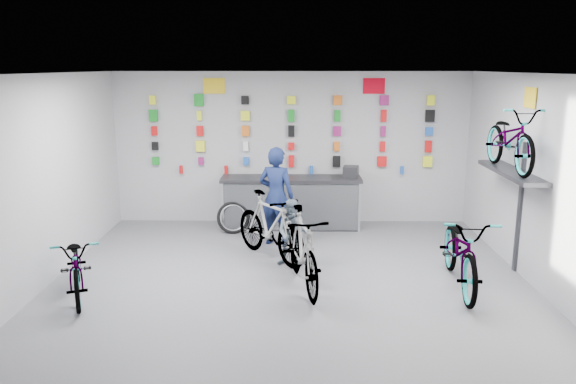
{
  "coord_description": "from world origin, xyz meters",
  "views": [
    {
      "loc": [
        0.07,
        -7.07,
        3.1
      ],
      "look_at": [
        -0.03,
        1.4,
        1.19
      ],
      "focal_mm": 35.0,
      "sensor_mm": 36.0,
      "label": 1
    }
  ],
  "objects_px": {
    "bike_left": "(77,265)",
    "bike_right": "(461,250)",
    "bike_center": "(303,249)",
    "customer": "(293,233)",
    "clerk": "(276,196)",
    "bike_service": "(270,226)",
    "counter": "(291,203)"
  },
  "relations": [
    {
      "from": "bike_center",
      "to": "customer",
      "type": "distance_m",
      "value": 0.9
    },
    {
      "from": "bike_left",
      "to": "bike_service",
      "type": "relative_size",
      "value": 0.92
    },
    {
      "from": "counter",
      "to": "bike_left",
      "type": "height_order",
      "value": "counter"
    },
    {
      "from": "bike_service",
      "to": "bike_right",
      "type": "bearing_deg",
      "value": -60.01
    },
    {
      "from": "counter",
      "to": "customer",
      "type": "distance_m",
      "value": 2.17
    },
    {
      "from": "bike_center",
      "to": "customer",
      "type": "relative_size",
      "value": 1.75
    },
    {
      "from": "counter",
      "to": "bike_left",
      "type": "relative_size",
      "value": 1.6
    },
    {
      "from": "bike_center",
      "to": "bike_right",
      "type": "relative_size",
      "value": 0.9
    },
    {
      "from": "bike_right",
      "to": "clerk",
      "type": "distance_m",
      "value": 3.33
    },
    {
      "from": "bike_service",
      "to": "clerk",
      "type": "xyz_separation_m",
      "value": [
        0.08,
        0.79,
        0.32
      ]
    },
    {
      "from": "bike_left",
      "to": "customer",
      "type": "xyz_separation_m",
      "value": [
        2.94,
        1.24,
        0.09
      ]
    },
    {
      "from": "bike_right",
      "to": "customer",
      "type": "bearing_deg",
      "value": 165.42
    },
    {
      "from": "counter",
      "to": "clerk",
      "type": "height_order",
      "value": "clerk"
    },
    {
      "from": "counter",
      "to": "bike_center",
      "type": "height_order",
      "value": "bike_center"
    },
    {
      "from": "bike_left",
      "to": "clerk",
      "type": "distance_m",
      "value": 3.56
    },
    {
      "from": "bike_left",
      "to": "bike_right",
      "type": "relative_size",
      "value": 0.8
    },
    {
      "from": "counter",
      "to": "bike_service",
      "type": "xyz_separation_m",
      "value": [
        -0.33,
        -1.86,
        0.07
      ]
    },
    {
      "from": "bike_center",
      "to": "bike_right",
      "type": "distance_m",
      "value": 2.24
    },
    {
      "from": "customer",
      "to": "bike_center",
      "type": "bearing_deg",
      "value": -69.68
    },
    {
      "from": "counter",
      "to": "bike_right",
      "type": "relative_size",
      "value": 1.29
    },
    {
      "from": "bike_service",
      "to": "counter",
      "type": "bearing_deg",
      "value": 42.75
    },
    {
      "from": "counter",
      "to": "bike_service",
      "type": "bearing_deg",
      "value": -100.06
    },
    {
      "from": "bike_right",
      "to": "customer",
      "type": "relative_size",
      "value": 1.96
    },
    {
      "from": "bike_service",
      "to": "bike_center",
      "type": "bearing_deg",
      "value": -103.86
    },
    {
      "from": "bike_right",
      "to": "counter",
      "type": "bearing_deg",
      "value": 133.85
    },
    {
      "from": "bike_center",
      "to": "bike_left",
      "type": "bearing_deg",
      "value": 175.76
    },
    {
      "from": "bike_right",
      "to": "bike_service",
      "type": "height_order",
      "value": "bike_service"
    },
    {
      "from": "bike_left",
      "to": "bike_right",
      "type": "distance_m",
      "value": 5.35
    },
    {
      "from": "bike_center",
      "to": "bike_right",
      "type": "bearing_deg",
      "value": -9.88
    },
    {
      "from": "bike_right",
      "to": "bike_left",
      "type": "bearing_deg",
      "value": -170.81
    },
    {
      "from": "bike_left",
      "to": "bike_center",
      "type": "height_order",
      "value": "bike_center"
    },
    {
      "from": "bike_right",
      "to": "clerk",
      "type": "height_order",
      "value": "clerk"
    }
  ]
}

